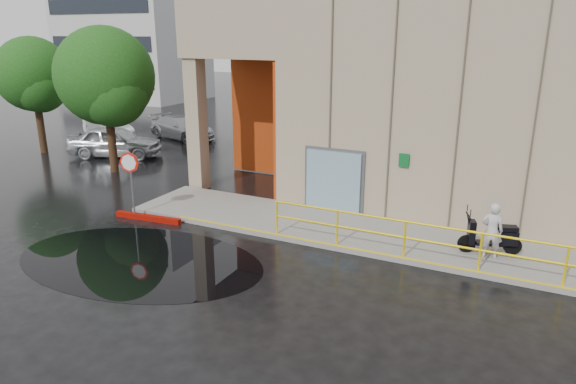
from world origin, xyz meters
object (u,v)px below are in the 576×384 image
person (492,231)px  tree_far (35,78)px  car_b (108,127)px  scooter (492,228)px  red_curb (148,218)px  tree_near (107,80)px  car_a (115,141)px  stop_sign (130,170)px  car_c (182,128)px

person → tree_far: size_ratio=0.27×
car_b → tree_far: (-0.40, -4.01, 3.06)m
scooter → red_curb: size_ratio=0.71×
person → scooter: 0.30m
car_b → scooter: bearing=-84.2°
red_curb → tree_near: size_ratio=0.39×
red_curb → car_a: bearing=139.5°
car_a → tree_near: tree_near is taller
scooter → stop_sign: (-10.84, -1.85, 0.78)m
stop_sign → tree_far: bearing=165.4°
scooter → person: bearing=-105.7°
person → tree_near: bearing=-16.1°
tree_far → car_a: bearing=13.7°
tree_near → tree_far: bearing=167.7°
car_c → tree_far: tree_far is taller
car_a → tree_far: tree_far is taller
car_a → tree_far: (-3.90, -0.95, 3.01)m
person → car_c: size_ratio=0.34×
car_a → scooter: bearing=-126.7°
scooter → stop_sign: bearing=171.3°
scooter → tree_near: tree_near is taller
red_curb → tree_near: tree_near is taller
red_curb → car_a: 9.89m
person → car_c: (-17.68, 10.03, -0.26)m
person → car_a: person is taller
red_curb → car_a: car_a is taller
car_c → stop_sign: bearing=-134.1°
person → red_curb: (-10.36, -1.46, -0.82)m
stop_sign → tree_near: bearing=151.3°
car_c → person: bearing=-104.2°
tree_near → tree_far: (-6.05, 1.32, -0.20)m
person → tree_far: 22.31m
car_a → car_b: (-3.49, 3.06, -0.04)m
person → scooter: person is taller
red_curb → tree_far: (-11.40, 5.46, 3.69)m
person → tree_far: (-21.76, 4.00, 2.86)m
red_curb → car_a: size_ratio=0.54×
scooter → tree_near: size_ratio=0.28×
person → car_c: bearing=-36.0°
scooter → car_b: size_ratio=0.39×
car_c → car_a: bearing=-166.7°
scooter → car_a: car_a is taller
stop_sign → car_b: (-10.50, 9.56, -0.95)m
person → tree_far: bearing=-16.9°
person → car_a: bearing=-21.9°
stop_sign → tree_far: 12.41m
stop_sign → tree_near: tree_near is taller
stop_sign → tree_near: 6.84m
stop_sign → car_b: size_ratio=0.52×
person → tree_near: tree_near is taller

